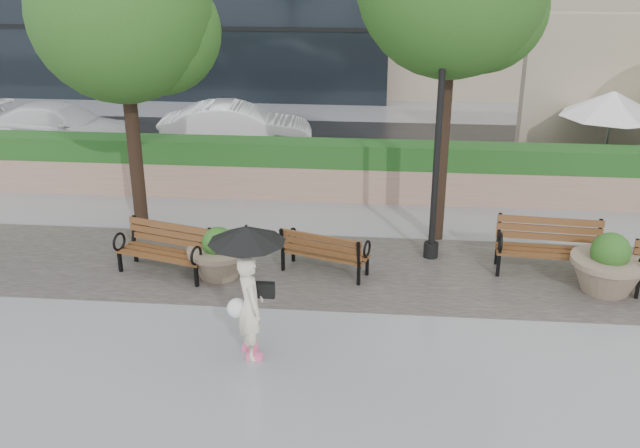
# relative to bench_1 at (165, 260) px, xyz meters

# --- Properties ---
(ground) EXTENTS (100.00, 100.00, 0.00)m
(ground) POSITION_rel_bench_1_xyz_m (2.95, -2.55, -0.27)
(ground) COLOR gray
(ground) RESTS_ON ground
(cobble_strip) EXTENTS (28.00, 3.20, 0.01)m
(cobble_strip) POSITION_rel_bench_1_xyz_m (2.95, 0.45, -0.27)
(cobble_strip) COLOR #383330
(cobble_strip) RESTS_ON ground
(hedge_wall) EXTENTS (24.00, 0.80, 1.35)m
(hedge_wall) POSITION_rel_bench_1_xyz_m (2.95, 4.45, 0.39)
(hedge_wall) COLOR tan
(hedge_wall) RESTS_ON ground
(asphalt_street) EXTENTS (40.00, 7.00, 0.00)m
(asphalt_street) POSITION_rel_bench_1_xyz_m (2.95, 8.45, -0.27)
(asphalt_street) COLOR black
(asphalt_street) RESTS_ON ground
(bench_1) EXTENTS (1.82, 1.14, 0.92)m
(bench_1) POSITION_rel_bench_1_xyz_m (0.00, 0.00, 0.00)
(bench_1) COLOR brown
(bench_1) RESTS_ON ground
(bench_2) EXTENTS (1.68, 1.09, 0.84)m
(bench_2) POSITION_rel_bench_1_xyz_m (2.91, 0.29, -0.02)
(bench_2) COLOR brown
(bench_2) RESTS_ON ground
(bench_3) EXTENTS (1.93, 0.89, 1.01)m
(bench_3) POSITION_rel_bench_1_xyz_m (6.97, 0.65, 0.03)
(bench_3) COLOR brown
(bench_3) RESTS_ON ground
(planter_left) EXTENTS (1.13, 1.13, 0.95)m
(planter_left) POSITION_rel_bench_1_xyz_m (1.01, -0.01, 0.10)
(planter_left) COLOR #7F6B56
(planter_left) RESTS_ON ground
(planter_right) EXTENTS (1.29, 1.29, 1.08)m
(planter_right) POSITION_rel_bench_1_xyz_m (7.85, 0.05, 0.15)
(planter_right) COLOR #7F6B56
(planter_right) RESTS_ON ground
(lamppost) EXTENTS (0.28, 0.28, 4.11)m
(lamppost) POSITION_rel_bench_1_xyz_m (4.88, 1.19, 1.54)
(lamppost) COLOR black
(lamppost) RESTS_ON ground
(tree_0) EXTENTS (3.55, 3.47, 6.19)m
(tree_0) POSITION_rel_bench_1_xyz_m (-0.96, 2.10, 4.06)
(tree_0) COLOR black
(tree_0) RESTS_ON ground
(patio_umb_white) EXTENTS (2.50, 2.50, 2.30)m
(patio_umb_white) POSITION_rel_bench_1_xyz_m (9.39, 6.15, 1.72)
(patio_umb_white) COLOR black
(patio_umb_white) RESTS_ON ground
(car_left) EXTENTS (4.60, 2.20, 1.29)m
(car_left) POSITION_rel_bench_1_xyz_m (-5.41, 7.92, 0.37)
(car_left) COLOR white
(car_left) RESTS_ON ground
(car_right) EXTENTS (4.41, 1.93, 1.41)m
(car_right) POSITION_rel_bench_1_xyz_m (-0.29, 8.02, 0.43)
(car_right) COLOR white
(car_right) RESTS_ON ground
(pedestrian) EXTENTS (1.11, 1.11, 2.03)m
(pedestrian) POSITION_rel_bench_1_xyz_m (2.06, -2.53, 0.96)
(pedestrian) COLOR #EEE6C8
(pedestrian) RESTS_ON ground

